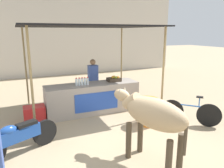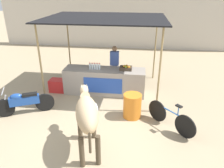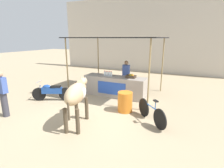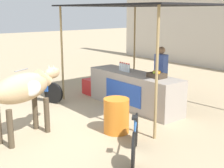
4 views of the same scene
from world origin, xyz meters
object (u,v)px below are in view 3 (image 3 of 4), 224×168
object	(u,v)px
fruit_crate	(131,76)
motorcycle_parked	(52,91)
stall_counter	(115,86)
cooler_box	(82,87)
water_barrel	(125,102)
cow	(77,94)
passerby_on_street	(3,94)
vendor_behind_counter	(126,76)
bicycle_leaning	(151,112)

from	to	relation	value
fruit_crate	motorcycle_parked	xyz separation A→B (m)	(-3.06, -1.87, -0.61)
stall_counter	cooler_box	bearing A→B (deg)	-176.96
water_barrel	cow	world-z (taller)	cow
fruit_crate	passerby_on_street	size ratio (longest dim) A/B	0.27
stall_counter	fruit_crate	world-z (taller)	fruit_crate
fruit_crate	cooler_box	world-z (taller)	fruit_crate
stall_counter	motorcycle_parked	xyz separation A→B (m)	(-2.27, -1.83, -0.05)
fruit_crate	cow	bearing A→B (deg)	-101.60
fruit_crate	cow	xyz separation A→B (m)	(-0.66, -3.23, -0.00)
cooler_box	cow	bearing A→B (deg)	-57.72
cooler_box	cow	size ratio (longest dim) A/B	0.33
stall_counter	fruit_crate	bearing A→B (deg)	3.19
cooler_box	passerby_on_street	distance (m)	3.81
stall_counter	water_barrel	bearing A→B (deg)	-54.02
vendor_behind_counter	motorcycle_parked	bearing A→B (deg)	-134.71
passerby_on_street	bicycle_leaning	bearing A→B (deg)	20.01
motorcycle_parked	stall_counter	bearing A→B (deg)	38.81
fruit_crate	cooler_box	xyz separation A→B (m)	(-2.62, -0.14, -0.80)
cow	bicycle_leaning	size ratio (longest dim) A/B	1.51
vendor_behind_counter	bicycle_leaning	distance (m)	3.43
fruit_crate	bicycle_leaning	xyz separation A→B (m)	(1.45, -2.07, -0.69)
vendor_behind_counter	cooler_box	xyz separation A→B (m)	(-2.11, -0.85, -0.61)
fruit_crate	cow	world-z (taller)	cow
passerby_on_street	water_barrel	bearing A→B (deg)	30.98
stall_counter	water_barrel	xyz separation A→B (m)	(1.12, -1.55, -0.10)
cow	passerby_on_street	distance (m)	2.79
cooler_box	water_barrel	size ratio (longest dim) A/B	0.78
stall_counter	water_barrel	size ratio (longest dim) A/B	3.91
fruit_crate	motorcycle_parked	world-z (taller)	fruit_crate
vendor_behind_counter	bicycle_leaning	world-z (taller)	vendor_behind_counter
vendor_behind_counter	cow	bearing A→B (deg)	-92.27
vendor_behind_counter	stall_counter	bearing A→B (deg)	-110.50
water_barrel	motorcycle_parked	xyz separation A→B (m)	(-3.40, -0.28, 0.04)
stall_counter	cow	size ratio (longest dim) A/B	1.63
water_barrel	fruit_crate	bearing A→B (deg)	101.91
vendor_behind_counter	passerby_on_street	bearing A→B (deg)	-122.39
passerby_on_street	stall_counter	bearing A→B (deg)	55.54
water_barrel	motorcycle_parked	size ratio (longest dim) A/B	0.46
stall_counter	fruit_crate	distance (m)	0.97
vendor_behind_counter	motorcycle_parked	distance (m)	3.66
passerby_on_street	motorcycle_parked	bearing A→B (deg)	80.62
vendor_behind_counter	cow	world-z (taller)	vendor_behind_counter
vendor_behind_counter	bicycle_leaning	size ratio (longest dim) A/B	1.35
stall_counter	cow	xyz separation A→B (m)	(0.12, -3.19, 0.55)
vendor_behind_counter	cooler_box	world-z (taller)	vendor_behind_counter
fruit_crate	cooler_box	size ratio (longest dim) A/B	0.73
bicycle_leaning	fruit_crate	bearing A→B (deg)	125.00
cooler_box	stall_counter	bearing A→B (deg)	3.04
bicycle_leaning	passerby_on_street	world-z (taller)	passerby_on_street
fruit_crate	passerby_on_street	xyz separation A→B (m)	(-3.38, -3.83, -0.19)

